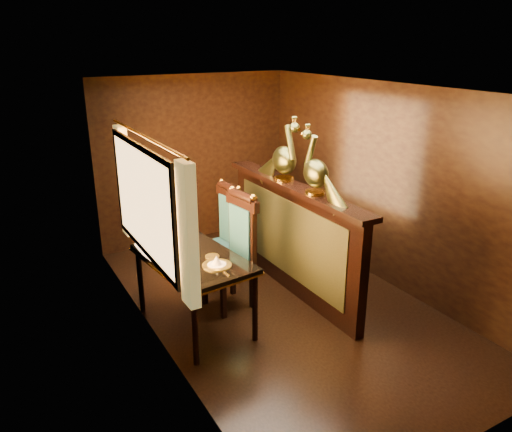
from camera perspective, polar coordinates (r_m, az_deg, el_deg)
The scene contains 8 objects.
ground at distance 6.00m, azimuth 3.01°, elevation -10.14°, with size 5.00×5.00×0.00m, color black.
room_shell at distance 5.36m, azimuth 2.44°, elevation 4.52°, with size 3.04×5.04×2.52m.
partition at distance 6.07m, azimuth 4.17°, elevation -2.30°, with size 0.26×2.70×1.36m.
dining_table at distance 5.32m, azimuth -7.22°, elevation -5.31°, with size 0.99×1.48×1.02m.
chair_left at distance 5.75m, azimuth -2.21°, elevation -3.49°, with size 0.56×0.58×1.38m.
chair_right at distance 6.33m, azimuth -3.52°, elevation -1.67°, with size 0.52×0.54×1.30m.
peacock_left at distance 5.44m, azimuth 6.91°, elevation 6.28°, with size 0.24×0.63×0.75m, color #17452B, non-canonical shape.
peacock_right at distance 5.94m, azimuth 3.28°, elevation 7.78°, with size 0.25×0.67×0.80m, color #17452B, non-canonical shape.
Camera 1 is at (-2.84, -4.36, 2.99)m, focal length 35.00 mm.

